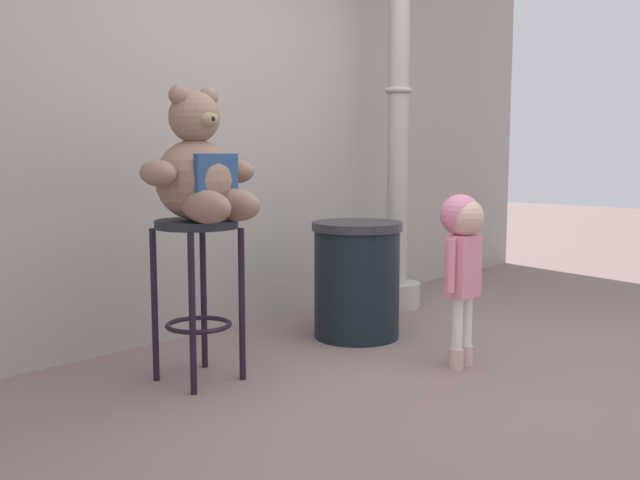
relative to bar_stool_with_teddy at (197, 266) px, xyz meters
name	(u,v)px	position (x,y,z in m)	size (l,w,h in m)	color
ground_plane	(458,391)	(0.73, -1.04, -0.57)	(24.00, 24.00, 0.00)	#806962
building_wall	(199,14)	(0.73, 0.89, 1.41)	(7.48, 0.30, 3.96)	#A39C90
bar_stool_with_teddy	(197,266)	(0.00, 0.00, 0.00)	(0.40, 0.40, 0.80)	#1E222B
teddy_bear	(199,171)	(0.00, -0.03, 0.46)	(0.60, 0.54, 0.64)	#8C6D58
child_walking	(463,243)	(1.08, -0.83, 0.09)	(0.29, 0.23, 0.91)	#CEAD9A
trash_bin	(357,279)	(1.18, -0.03, -0.22)	(0.55, 0.55, 0.71)	black
lamppost	(398,162)	(2.04, 0.31, 0.48)	(0.35, 0.35, 2.69)	#B0AB9E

